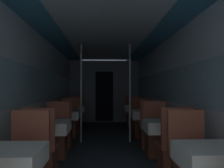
{
  "coord_description": "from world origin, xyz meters",
  "views": [
    {
      "loc": [
        -0.08,
        -1.35,
        1.22
      ],
      "look_at": [
        0.07,
        2.51,
        1.29
      ],
      "focal_mm": 40.0,
      "sensor_mm": 36.0,
      "label": 1
    }
  ],
  "objects": [
    {
      "name": "wall_right",
      "position": [
        1.27,
        3.62,
        1.14
      ],
      "size": [
        0.05,
        10.04,
        2.24
      ],
      "color": "silver",
      "rests_on": "ground_plane"
    },
    {
      "name": "dining_table_right_1",
      "position": [
        0.9,
        2.57,
        0.59
      ],
      "size": [
        0.6,
        0.6,
        0.71
      ],
      "color": "#4C4C51",
      "rests_on": "ground_plane"
    },
    {
      "name": "chair_left_far_2",
      "position": [
        -0.9,
        4.89,
        0.3
      ],
      "size": [
        0.42,
        0.42,
        0.98
      ],
      "rotation": [
        0.0,
        0.0,
        3.14
      ],
      "color": "brown",
      "rests_on": "ground_plane"
    },
    {
      "name": "chair_right_near_3",
      "position": [
        0.9,
        5.56,
        0.3
      ],
      "size": [
        0.42,
        0.42,
        0.98
      ],
      "color": "brown",
      "rests_on": "ground_plane"
    },
    {
      "name": "ceiling_panel",
      "position": [
        0.0,
        3.62,
        2.28
      ],
      "size": [
        2.55,
        10.04,
        0.07
      ],
      "color": "silver",
      "rests_on": "wall_left"
    },
    {
      "name": "dining_table_right_3",
      "position": [
        0.9,
        6.1,
        0.59
      ],
      "size": [
        0.6,
        0.6,
        0.71
      ],
      "color": "#4C4C51",
      "rests_on": "ground_plane"
    },
    {
      "name": "chair_left_near_3",
      "position": [
        -0.9,
        5.56,
        0.3
      ],
      "size": [
        0.42,
        0.42,
        0.98
      ],
      "color": "brown",
      "rests_on": "ground_plane"
    },
    {
      "name": "support_pole_left_2",
      "position": [
        -0.56,
        4.34,
        1.12
      ],
      "size": [
        0.04,
        0.04,
        2.24
      ],
      "color": "silver",
      "rests_on": "ground_plane"
    },
    {
      "name": "support_pole_right_2",
      "position": [
        0.56,
        4.34,
        1.12
      ],
      "size": [
        0.04,
        0.04,
        2.24
      ],
      "color": "silver",
      "rests_on": "ground_plane"
    },
    {
      "name": "dining_table_left_3",
      "position": [
        -0.9,
        6.1,
        0.59
      ],
      "size": [
        0.6,
        0.6,
        0.71
      ],
      "color": "#4C4C51",
      "rests_on": "ground_plane"
    },
    {
      "name": "chair_right_far_3",
      "position": [
        0.9,
        6.65,
        0.3
      ],
      "size": [
        0.42,
        0.42,
        0.98
      ],
      "rotation": [
        0.0,
        0.0,
        3.14
      ],
      "color": "brown",
      "rests_on": "ground_plane"
    },
    {
      "name": "dining_table_right_0",
      "position": [
        0.9,
        0.81,
        0.59
      ],
      "size": [
        0.6,
        0.6,
        0.71
      ],
      "color": "#4C4C51",
      "rests_on": "ground_plane"
    },
    {
      "name": "chair_left_far_1",
      "position": [
        -0.9,
        3.12,
        0.3
      ],
      "size": [
        0.42,
        0.42,
        0.98
      ],
      "rotation": [
        0.0,
        0.0,
        3.14
      ],
      "color": "brown",
      "rests_on": "ground_plane"
    },
    {
      "name": "dining_table_left_0",
      "position": [
        -0.9,
        0.81,
        0.59
      ],
      "size": [
        0.6,
        0.6,
        0.71
      ],
      "color": "#4C4C51",
      "rests_on": "ground_plane"
    },
    {
      "name": "chair_right_near_1",
      "position": [
        0.9,
        2.03,
        0.3
      ],
      "size": [
        0.42,
        0.42,
        0.98
      ],
      "color": "brown",
      "rests_on": "ground_plane"
    },
    {
      "name": "chair_left_near_1",
      "position": [
        -0.9,
        2.03,
        0.3
      ],
      "size": [
        0.42,
        0.42,
        0.98
      ],
      "color": "brown",
      "rests_on": "ground_plane"
    },
    {
      "name": "chair_left_near_2",
      "position": [
        -0.9,
        3.79,
        0.3
      ],
      "size": [
        0.42,
        0.42,
        0.98
      ],
      "color": "brown",
      "rests_on": "ground_plane"
    },
    {
      "name": "dining_table_left_2",
      "position": [
        -0.9,
        4.34,
        0.59
      ],
      "size": [
        0.6,
        0.6,
        0.71
      ],
      "color": "#4C4C51",
      "rests_on": "ground_plane"
    },
    {
      "name": "dining_table_right_2",
      "position": [
        0.9,
        4.34,
        0.59
      ],
      "size": [
        0.6,
        0.6,
        0.71
      ],
      "color": "#4C4C51",
      "rests_on": "ground_plane"
    },
    {
      "name": "wall_left",
      "position": [
        -1.27,
        3.62,
        1.14
      ],
      "size": [
        0.05,
        10.04,
        2.24
      ],
      "color": "silver",
      "rests_on": "ground_plane"
    },
    {
      "name": "dining_table_left_1",
      "position": [
        -0.9,
        2.57,
        0.59
      ],
      "size": [
        0.6,
        0.6,
        0.71
      ],
      "color": "#4C4C51",
      "rests_on": "ground_plane"
    },
    {
      "name": "bulkhead_far",
      "position": [
        0.0,
        7.73,
        1.11
      ],
      "size": [
        2.5,
        0.09,
        2.24
      ],
      "color": "slate",
      "rests_on": "ground_plane"
    },
    {
      "name": "chair_left_far_3",
      "position": [
        -0.9,
        6.65,
        0.3
      ],
      "size": [
        0.42,
        0.42,
        0.98
      ],
      "rotation": [
        0.0,
        0.0,
        3.14
      ],
      "color": "brown",
      "rests_on": "ground_plane"
    },
    {
      "name": "chair_right_near_2",
      "position": [
        0.9,
        3.79,
        0.3
      ],
      "size": [
        0.42,
        0.42,
        0.98
      ],
      "color": "brown",
      "rests_on": "ground_plane"
    },
    {
      "name": "chair_right_far_2",
      "position": [
        0.9,
        4.89,
        0.3
      ],
      "size": [
        0.42,
        0.42,
        0.98
      ],
      "rotation": [
        0.0,
        0.0,
        3.14
      ],
      "color": "brown",
      "rests_on": "ground_plane"
    },
    {
      "name": "chair_right_far_1",
      "position": [
        0.9,
        3.12,
        0.3
      ],
      "size": [
        0.42,
        0.42,
        0.98
      ],
      "rotation": [
        0.0,
        0.0,
        3.14
      ],
      "color": "brown",
      "rests_on": "ground_plane"
    }
  ]
}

